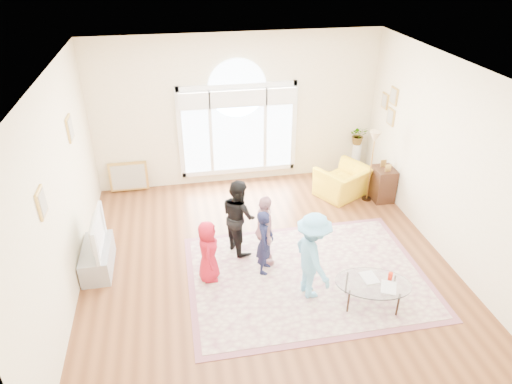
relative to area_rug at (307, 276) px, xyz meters
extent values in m
plane|color=#593119|center=(-0.57, 0.53, -0.01)|extent=(6.00, 6.00, 0.00)
plane|color=beige|center=(-0.57, 3.53, 1.59)|extent=(6.00, 0.00, 6.00)
plane|color=beige|center=(-0.57, -2.47, 1.59)|extent=(6.00, 0.00, 6.00)
plane|color=beige|center=(-3.57, 0.53, 1.59)|extent=(0.00, 6.00, 6.00)
plane|color=beige|center=(2.43, 0.53, 1.59)|extent=(0.00, 6.00, 6.00)
plane|color=white|center=(-0.57, 0.53, 3.19)|extent=(6.00, 6.00, 0.00)
cube|color=white|center=(-0.57, 3.49, 0.24)|extent=(2.50, 0.08, 0.10)
cube|color=white|center=(-0.57, 3.49, 2.14)|extent=(2.50, 0.08, 0.10)
cube|color=white|center=(-1.79, 3.49, 1.19)|extent=(0.10, 0.08, 2.00)
cube|color=white|center=(0.65, 3.49, 1.19)|extent=(0.10, 0.08, 2.00)
cube|color=#C6E2FF|center=(-1.46, 3.49, 1.19)|extent=(0.55, 0.02, 1.80)
cube|color=#C6E2FF|center=(0.33, 3.49, 1.19)|extent=(0.55, 0.02, 1.80)
cube|color=#C6E2FF|center=(-0.57, 3.49, 1.19)|extent=(1.10, 0.02, 1.80)
cylinder|color=#C6E2FF|center=(-0.57, 3.49, 2.09)|extent=(1.20, 0.02, 1.20)
cube|color=white|center=(-1.15, 3.48, 1.19)|extent=(0.07, 0.04, 1.80)
cube|color=white|center=(0.02, 3.48, 1.19)|extent=(0.07, 0.04, 1.80)
cube|color=white|center=(-1.46, 3.41, 1.91)|extent=(0.65, 0.12, 0.35)
cube|color=white|center=(-0.57, 3.41, 1.91)|extent=(1.20, 0.12, 0.35)
cube|color=white|center=(0.33, 3.41, 1.91)|extent=(0.65, 0.12, 0.35)
cube|color=tan|center=(-3.55, 1.83, 2.09)|extent=(0.03, 0.34, 0.40)
cube|color=#ADA38E|center=(-3.53, 1.83, 2.09)|extent=(0.01, 0.28, 0.34)
cube|color=tan|center=(-3.55, -0.37, 1.99)|extent=(0.03, 0.30, 0.36)
cube|color=#ADA38E|center=(-3.53, -0.37, 1.99)|extent=(0.01, 0.24, 0.30)
cube|color=tan|center=(2.41, 2.58, 2.04)|extent=(0.03, 0.28, 0.34)
cube|color=#ADA38E|center=(2.39, 2.58, 2.04)|extent=(0.01, 0.22, 0.28)
cube|color=tan|center=(2.41, 2.58, 1.61)|extent=(0.03, 0.28, 0.34)
cube|color=#ADA38E|center=(2.39, 2.58, 1.61)|extent=(0.01, 0.22, 0.28)
cube|color=tan|center=(2.41, 2.93, 1.83)|extent=(0.03, 0.26, 0.32)
cube|color=#ADA38E|center=(2.39, 2.93, 1.83)|extent=(0.01, 0.20, 0.26)
cube|color=beige|center=(0.00, 0.00, 0.00)|extent=(3.60, 2.60, 0.02)
cube|color=#8A505E|center=(0.00, 0.00, 0.00)|extent=(3.80, 2.80, 0.01)
cube|color=#969A9F|center=(-3.32, 0.83, 0.20)|extent=(0.45, 1.00, 0.42)
imported|color=black|center=(-3.32, 0.83, 0.70)|extent=(0.13, 1.01, 0.58)
cube|color=#5DB1D7|center=(-3.23, 0.83, 0.70)|extent=(0.02, 0.83, 0.47)
ellipsoid|color=silver|center=(0.74, -0.79, 0.40)|extent=(1.25, 0.99, 0.02)
cylinder|color=black|center=(1.14, -0.70, 0.19)|extent=(0.03, 0.03, 0.40)
cylinder|color=black|center=(0.47, -0.50, 0.19)|extent=(0.03, 0.03, 0.40)
cylinder|color=black|center=(1.02, -1.08, 0.19)|extent=(0.03, 0.03, 0.40)
cylinder|color=black|center=(0.35, -0.88, 0.19)|extent=(0.03, 0.03, 0.40)
imported|color=#B2A58C|center=(0.62, -0.70, 0.42)|extent=(0.23, 0.30, 0.03)
imported|color=#B2A58C|center=(0.82, -0.90, 0.42)|extent=(0.32, 0.36, 0.02)
cylinder|color=red|center=(1.01, -0.77, 0.47)|extent=(0.07, 0.07, 0.12)
imported|color=yellow|center=(1.47, 2.41, 0.31)|extent=(1.29, 1.24, 0.64)
cube|color=black|center=(2.21, 2.12, 0.34)|extent=(0.40, 0.50, 0.70)
cylinder|color=black|center=(1.92, 2.15, 0.00)|extent=(0.20, 0.20, 0.02)
cylinder|color=#AE8237|center=(1.92, 2.15, 0.67)|extent=(0.02, 0.02, 1.35)
cone|color=#CCB284|center=(1.92, 2.15, 1.39)|extent=(0.31, 0.31, 0.22)
cylinder|color=white|center=(2.13, 3.40, 0.34)|extent=(0.20, 0.20, 0.70)
imported|color=#33722D|center=(2.13, 3.40, 0.90)|extent=(0.44, 0.40, 0.43)
cube|color=tan|center=(-2.94, 3.43, -0.01)|extent=(0.80, 0.14, 0.62)
imported|color=#AA1224|center=(-1.55, 0.24, 0.53)|extent=(0.39, 0.54, 1.05)
imported|color=#161837|center=(-0.64, 0.27, 0.57)|extent=(0.40, 0.48, 1.12)
imported|color=black|center=(-0.96, 0.93, 0.68)|extent=(0.70, 0.79, 1.34)
imported|color=#C68A97|center=(-0.61, 0.47, 0.64)|extent=(0.31, 0.74, 1.26)
imported|color=#63AFDF|center=(-0.07, -0.40, 0.71)|extent=(0.67, 0.98, 1.40)
camera|label=1|loc=(-1.87, -5.49, 4.82)|focal=32.00mm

